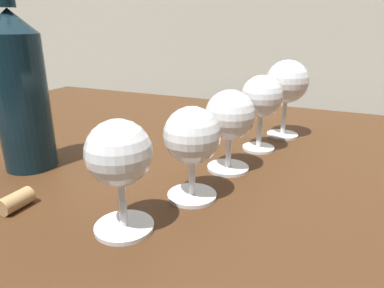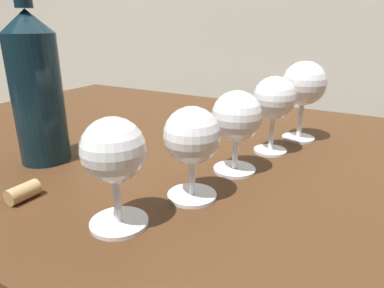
{
  "view_description": "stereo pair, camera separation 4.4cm",
  "coord_description": "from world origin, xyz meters",
  "px_view_note": "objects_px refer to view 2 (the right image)",
  "views": [
    {
      "loc": [
        0.25,
        -0.56,
        0.97
      ],
      "look_at": [
        0.08,
        -0.18,
        0.82
      ],
      "focal_mm": 32.14,
      "sensor_mm": 36.0,
      "label": 1
    },
    {
      "loc": [
        0.29,
        -0.54,
        0.97
      ],
      "look_at": [
        0.08,
        -0.18,
        0.82
      ],
      "focal_mm": 32.14,
      "sensor_mm": 36.0,
      "label": 2
    }
  ],
  "objects_px": {
    "wine_glass_rose": "(114,154)",
    "wine_glass_white": "(274,100)",
    "wine_bottle": "(36,86)",
    "wine_glass_merlot": "(237,118)",
    "cork": "(23,192)",
    "wine_glass_amber": "(192,138)",
    "wine_glass_cabernet": "(304,85)"
  },
  "relations": [
    {
      "from": "wine_glass_rose",
      "to": "wine_glass_white",
      "type": "relative_size",
      "value": 0.94
    },
    {
      "from": "wine_glass_rose",
      "to": "wine_bottle",
      "type": "relative_size",
      "value": 0.4
    },
    {
      "from": "wine_glass_merlot",
      "to": "cork",
      "type": "relative_size",
      "value": 3.05
    },
    {
      "from": "wine_glass_merlot",
      "to": "wine_glass_amber",
      "type": "bearing_deg",
      "value": -97.83
    },
    {
      "from": "wine_glass_rose",
      "to": "cork",
      "type": "distance_m",
      "value": 0.17
    },
    {
      "from": "wine_glass_rose",
      "to": "wine_glass_cabernet",
      "type": "relative_size",
      "value": 0.83
    },
    {
      "from": "wine_glass_rose",
      "to": "wine_bottle",
      "type": "distance_m",
      "value": 0.26
    },
    {
      "from": "wine_glass_merlot",
      "to": "wine_bottle",
      "type": "bearing_deg",
      "value": -158.4
    },
    {
      "from": "wine_glass_white",
      "to": "wine_glass_cabernet",
      "type": "relative_size",
      "value": 0.88
    },
    {
      "from": "wine_glass_rose",
      "to": "wine_glass_merlot",
      "type": "relative_size",
      "value": 1.01
    },
    {
      "from": "wine_glass_white",
      "to": "wine_bottle",
      "type": "relative_size",
      "value": 0.43
    },
    {
      "from": "wine_glass_merlot",
      "to": "wine_bottle",
      "type": "xyz_separation_m",
      "value": [
        -0.3,
        -0.12,
        0.04
      ]
    },
    {
      "from": "wine_glass_amber",
      "to": "wine_glass_merlot",
      "type": "relative_size",
      "value": 0.97
    },
    {
      "from": "wine_glass_rose",
      "to": "wine_glass_merlot",
      "type": "bearing_deg",
      "value": 75.27
    },
    {
      "from": "wine_glass_merlot",
      "to": "cork",
      "type": "distance_m",
      "value": 0.31
    },
    {
      "from": "wine_glass_white",
      "to": "wine_bottle",
      "type": "bearing_deg",
      "value": -144.5
    },
    {
      "from": "wine_glass_amber",
      "to": "wine_glass_white",
      "type": "bearing_deg",
      "value": 80.28
    },
    {
      "from": "wine_glass_amber",
      "to": "wine_glass_merlot",
      "type": "xyz_separation_m",
      "value": [
        0.01,
        0.11,
        0.0
      ]
    },
    {
      "from": "cork",
      "to": "wine_glass_white",
      "type": "bearing_deg",
      "value": 56.04
    },
    {
      "from": "wine_glass_white",
      "to": "wine_glass_cabernet",
      "type": "height_order",
      "value": "wine_glass_cabernet"
    },
    {
      "from": "wine_glass_rose",
      "to": "cork",
      "type": "relative_size",
      "value": 3.07
    },
    {
      "from": "wine_glass_rose",
      "to": "cork",
      "type": "bearing_deg",
      "value": -173.23
    },
    {
      "from": "wine_glass_amber",
      "to": "wine_glass_white",
      "type": "xyz_separation_m",
      "value": [
        0.04,
        0.22,
        0.01
      ]
    },
    {
      "from": "wine_glass_cabernet",
      "to": "cork",
      "type": "xyz_separation_m",
      "value": [
        -0.25,
        -0.44,
        -0.1
      ]
    },
    {
      "from": "wine_glass_amber",
      "to": "wine_glass_merlot",
      "type": "distance_m",
      "value": 0.11
    },
    {
      "from": "wine_bottle",
      "to": "cork",
      "type": "height_order",
      "value": "wine_bottle"
    },
    {
      "from": "wine_glass_rose",
      "to": "wine_glass_white",
      "type": "xyz_separation_m",
      "value": [
        0.08,
        0.32,
        0.01
      ]
    },
    {
      "from": "cork",
      "to": "wine_glass_rose",
      "type": "bearing_deg",
      "value": 6.77
    },
    {
      "from": "wine_glass_amber",
      "to": "cork",
      "type": "height_order",
      "value": "wine_glass_amber"
    },
    {
      "from": "wine_glass_cabernet",
      "to": "wine_glass_merlot",
      "type": "bearing_deg",
      "value": -103.15
    },
    {
      "from": "wine_glass_amber",
      "to": "wine_bottle",
      "type": "distance_m",
      "value": 0.28
    },
    {
      "from": "wine_glass_amber",
      "to": "wine_bottle",
      "type": "relative_size",
      "value": 0.39
    }
  ]
}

